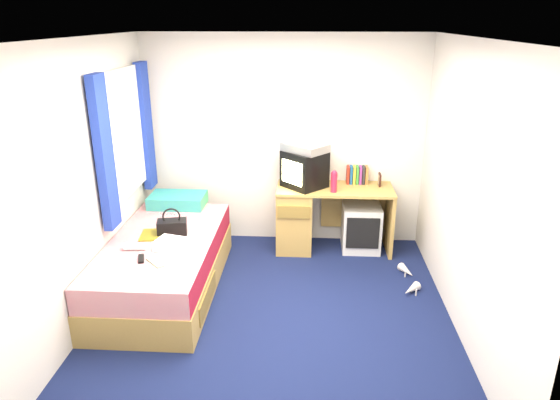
# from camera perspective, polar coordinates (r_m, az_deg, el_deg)

# --- Properties ---
(ground) EXTENTS (3.40, 3.40, 0.00)m
(ground) POSITION_cam_1_polar(r_m,az_deg,el_deg) (4.67, -0.77, -12.91)
(ground) COLOR #0C1438
(ground) RESTS_ON ground
(room_shell) EXTENTS (3.40, 3.40, 3.40)m
(room_shell) POSITION_cam_1_polar(r_m,az_deg,el_deg) (4.06, -0.87, 4.51)
(room_shell) COLOR white
(room_shell) RESTS_ON ground
(bed) EXTENTS (1.01, 2.00, 0.54)m
(bed) POSITION_cam_1_polar(r_m,az_deg,el_deg) (5.06, -13.05, -7.17)
(bed) COLOR tan
(bed) RESTS_ON ground
(pillow) EXTENTS (0.62, 0.40, 0.13)m
(pillow) POSITION_cam_1_polar(r_m,az_deg,el_deg) (5.73, -11.62, -0.02)
(pillow) COLOR #1B63B4
(pillow) RESTS_ON bed
(desk) EXTENTS (1.30, 0.55, 0.75)m
(desk) POSITION_cam_1_polar(r_m,az_deg,el_deg) (5.75, 3.43, -1.72)
(desk) COLOR tan
(desk) RESTS_ON ground
(storage_cube) EXTENTS (0.43, 0.43, 0.53)m
(storage_cube) POSITION_cam_1_polar(r_m,az_deg,el_deg) (5.84, 9.23, -3.09)
(storage_cube) COLOR silver
(storage_cube) RESTS_ON ground
(crt_tv) EXTENTS (0.56, 0.56, 0.41)m
(crt_tv) POSITION_cam_1_polar(r_m,az_deg,el_deg) (5.57, 2.80, 3.53)
(crt_tv) COLOR black
(crt_tv) RESTS_ON desk
(vcr) EXTENTS (0.56, 0.55, 0.09)m
(vcr) POSITION_cam_1_polar(r_m,az_deg,el_deg) (5.50, 2.88, 6.02)
(vcr) COLOR #BABABD
(vcr) RESTS_ON crt_tv
(book_row) EXTENTS (0.24, 0.13, 0.20)m
(book_row) POSITION_cam_1_polar(r_m,az_deg,el_deg) (5.78, 8.80, 2.86)
(book_row) COLOR maroon
(book_row) RESTS_ON desk
(picture_frame) EXTENTS (0.02, 0.12, 0.14)m
(picture_frame) POSITION_cam_1_polar(r_m,az_deg,el_deg) (5.75, 11.31, 2.30)
(picture_frame) COLOR black
(picture_frame) RESTS_ON desk
(pink_water_bottle) EXTENTS (0.08, 0.08, 0.22)m
(pink_water_bottle) POSITION_cam_1_polar(r_m,az_deg,el_deg) (5.44, 6.18, 2.00)
(pink_water_bottle) COLOR red
(pink_water_bottle) RESTS_ON desk
(aerosol_can) EXTENTS (0.05, 0.05, 0.19)m
(aerosol_can) POSITION_cam_1_polar(r_m,az_deg,el_deg) (5.61, 4.73, 2.44)
(aerosol_can) COLOR silver
(aerosol_can) RESTS_ON desk
(handbag) EXTENTS (0.31, 0.21, 0.27)m
(handbag) POSITION_cam_1_polar(r_m,az_deg,el_deg) (5.01, -12.23, -2.96)
(handbag) COLOR black
(handbag) RESTS_ON bed
(towel) EXTENTS (0.31, 0.28, 0.09)m
(towel) POSITION_cam_1_polar(r_m,az_deg,el_deg) (4.71, -12.35, -4.96)
(towel) COLOR white
(towel) RESTS_ON bed
(magazine) EXTENTS (0.24, 0.30, 0.01)m
(magazine) POSITION_cam_1_polar(r_m,az_deg,el_deg) (5.04, -14.43, -3.88)
(magazine) COLOR yellow
(magazine) RESTS_ON bed
(water_bottle) EXTENTS (0.21, 0.09, 0.07)m
(water_bottle) POSITION_cam_1_polar(r_m,az_deg,el_deg) (4.77, -16.24, -5.11)
(water_bottle) COLOR white
(water_bottle) RESTS_ON bed
(colour_swatch_fan) EXTENTS (0.19, 0.20, 0.01)m
(colour_swatch_fan) POSITION_cam_1_polar(r_m,az_deg,el_deg) (4.49, -14.11, -6.95)
(colour_swatch_fan) COLOR gold
(colour_swatch_fan) RESTS_ON bed
(remote_control) EXTENTS (0.10, 0.17, 0.02)m
(remote_control) POSITION_cam_1_polar(r_m,az_deg,el_deg) (4.58, -15.59, -6.47)
(remote_control) COLOR black
(remote_control) RESTS_ON bed
(window_assembly) EXTENTS (0.11, 1.42, 1.40)m
(window_assembly) POSITION_cam_1_polar(r_m,az_deg,el_deg) (5.26, -17.24, 6.89)
(window_assembly) COLOR silver
(window_assembly) RESTS_ON room_shell
(white_heels) EXTENTS (0.21, 0.61, 0.09)m
(white_heels) POSITION_cam_1_polar(r_m,az_deg,el_deg) (5.29, 14.51, -8.84)
(white_heels) COLOR beige
(white_heels) RESTS_ON ground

